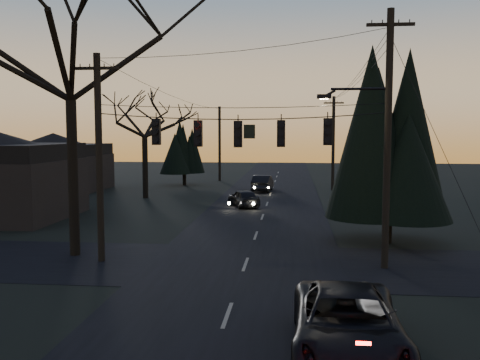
# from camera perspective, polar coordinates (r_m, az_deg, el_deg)

# --- Properties ---
(main_road) EXTENTS (8.00, 120.00, 0.02)m
(main_road) POSITION_cam_1_polar(r_m,az_deg,el_deg) (31.61, 2.20, -4.55)
(main_road) COLOR black
(main_road) RESTS_ON ground
(cross_road) EXTENTS (60.00, 7.00, 0.02)m
(cross_road) POSITION_cam_1_polar(r_m,az_deg,el_deg) (21.84, 0.59, -9.00)
(cross_road) COLOR black
(cross_road) RESTS_ON ground
(utility_pole_right) EXTENTS (5.00, 0.30, 10.00)m
(utility_pole_right) POSITION_cam_1_polar(r_m,az_deg,el_deg) (22.07, 15.15, -9.06)
(utility_pole_right) COLOR black
(utility_pole_right) RESTS_ON ground
(utility_pole_left) EXTENTS (1.80, 0.30, 8.50)m
(utility_pole_left) POSITION_cam_1_polar(r_m,az_deg,el_deg) (23.14, -14.54, -8.38)
(utility_pole_left) COLOR black
(utility_pole_left) RESTS_ON ground
(utility_pole_far_r) EXTENTS (1.80, 0.30, 8.50)m
(utility_pole_far_r) POSITION_cam_1_polar(r_m,az_deg,el_deg) (49.52, 9.83, -1.07)
(utility_pole_far_r) COLOR black
(utility_pole_far_r) RESTS_ON ground
(utility_pole_far_l) EXTENTS (0.30, 0.30, 8.00)m
(utility_pole_far_l) POSITION_cam_1_polar(r_m,az_deg,el_deg) (57.88, -2.18, -0.09)
(utility_pole_far_l) COLOR black
(utility_pole_far_l) RESTS_ON ground
(span_signal_assembly) EXTENTS (11.50, 0.44, 1.50)m
(span_signal_assembly) POSITION_cam_1_polar(r_m,az_deg,el_deg) (21.19, -0.05, 5.07)
(span_signal_assembly) COLOR black
(span_signal_assembly) RESTS_ON ground
(bare_tree_left) EXTENTS (10.53, 10.53, 13.37)m
(bare_tree_left) POSITION_cam_1_polar(r_m,az_deg,el_deg) (24.27, -17.78, 14.40)
(bare_tree_left) COLOR black
(bare_tree_left) RESTS_ON ground
(evergreen_right) EXTENTS (4.93, 4.93, 8.38)m
(evergreen_right) POSITION_cam_1_polar(r_m,az_deg,el_deg) (26.41, 15.75, 3.75)
(evergreen_right) COLOR black
(evergreen_right) RESTS_ON ground
(bare_tree_dist) EXTENTS (7.31, 7.31, 9.82)m
(bare_tree_dist) POSITION_cam_1_polar(r_m,az_deg,el_deg) (43.39, -10.18, 7.12)
(bare_tree_dist) COLOR black
(bare_tree_dist) RESTS_ON ground
(evergreen_dist) EXTENTS (3.20, 3.20, 6.04)m
(evergreen_dist) POSITION_cam_1_polar(r_m,az_deg,el_deg) (53.33, -5.98, 3.31)
(evergreen_dist) COLOR black
(evergreen_dist) RESTS_ON ground
(house_left_far) EXTENTS (9.00, 7.00, 5.20)m
(house_left_far) POSITION_cam_1_polar(r_m,az_deg,el_deg) (51.99, -19.23, 1.89)
(house_left_far) COLOR black
(house_left_far) RESTS_ON ground
(suv_near) EXTENTS (2.72, 5.68, 1.56)m
(suv_near) POSITION_cam_1_polar(r_m,az_deg,el_deg) (13.41, 11.40, -14.95)
(suv_near) COLOR black
(suv_near) RESTS_ON ground
(sedan_oncoming_a) EXTENTS (2.83, 3.97, 1.26)m
(sedan_oncoming_a) POSITION_cam_1_polar(r_m,az_deg,el_deg) (37.94, 0.38, -1.95)
(sedan_oncoming_a) COLOR black
(sedan_oncoming_a) RESTS_ON ground
(sedan_oncoming_b) EXTENTS (1.83, 4.45, 1.43)m
(sedan_oncoming_b) POSITION_cam_1_polar(r_m,az_deg,el_deg) (47.76, 2.43, -0.36)
(sedan_oncoming_b) COLOR black
(sedan_oncoming_b) RESTS_ON ground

